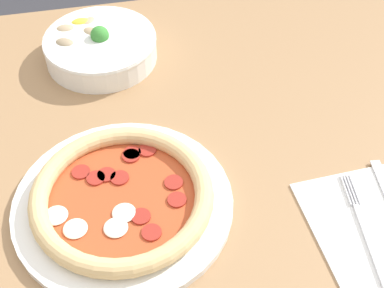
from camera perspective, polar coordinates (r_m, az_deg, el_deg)
name	(u,v)px	position (r m, az deg, el deg)	size (l,w,h in m)	color
dining_table	(162,222)	(0.84, -3.25, -8.29)	(1.36, 0.96, 0.75)	#99724C
pizza	(122,199)	(0.73, -7.45, -5.82)	(0.30, 0.30, 0.04)	white
bowl	(100,46)	(0.96, -9.76, 10.30)	(0.20, 0.20, 0.07)	white
napkin	(383,225)	(0.76, 19.68, -8.12)	(0.20, 0.20, 0.00)	white
fork	(364,228)	(0.75, 17.87, -8.53)	(0.03, 0.18, 0.00)	silver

